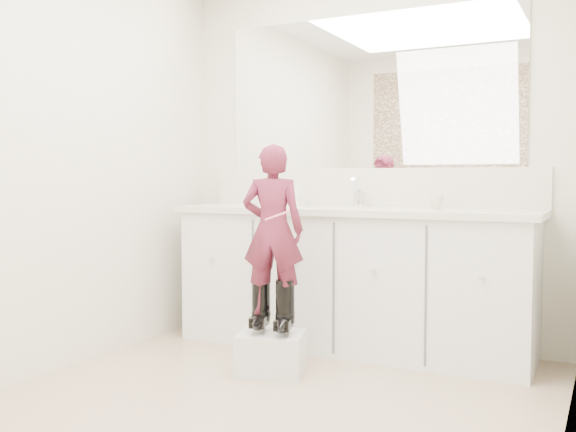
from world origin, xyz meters
The scene contains 16 objects.
floor centered at (0.00, 0.00, 0.00)m, with size 3.00×3.00×0.00m, color #987D63.
wall_back centered at (0.00, 1.50, 1.20)m, with size 2.60×2.60×0.00m, color beige.
wall_left centered at (-1.30, 0.00, 1.20)m, with size 3.00×3.00×0.00m, color beige.
wall_right centered at (1.30, 0.00, 1.20)m, with size 3.00×3.00×0.00m, color beige.
vanity_cabinet centered at (0.00, 1.23, 0.42)m, with size 2.20×0.55×0.85m, color silver.
countertop centered at (0.00, 1.21, 0.87)m, with size 2.28×0.58×0.04m, color beige.
backsplash centered at (0.00, 1.49, 1.02)m, with size 2.28×0.03×0.25m, color beige.
mirror centered at (0.00, 1.49, 1.64)m, with size 2.00×0.02×1.00m, color white.
faucet centered at (0.00, 1.38, 0.94)m, with size 0.08×0.08×0.10m, color silver.
cup centered at (0.52, 1.29, 0.93)m, with size 0.09×0.09×0.08m, color beige.
soap_bottle centered at (-0.41, 1.30, 0.98)m, with size 0.08×0.08×0.18m, color silver.
step_stool centered at (-0.20, 0.54, 0.11)m, with size 0.35×0.30×0.23m, color silver.
boot_left centered at (-0.27, 0.56, 0.37)m, with size 0.11×0.20×0.30m, color black, non-canonical shape.
boot_right centered at (-0.12, 0.56, 0.37)m, with size 0.11×0.20×0.30m, color black, non-canonical shape.
toddler centered at (-0.20, 0.56, 0.79)m, with size 0.34×0.22×0.93m, color #992F4F.
toothbrush centered at (-0.13, 0.48, 0.88)m, with size 0.01×0.01×0.14m, color #FC6290.
Camera 1 is at (1.46, -2.51, 1.07)m, focal length 40.00 mm.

